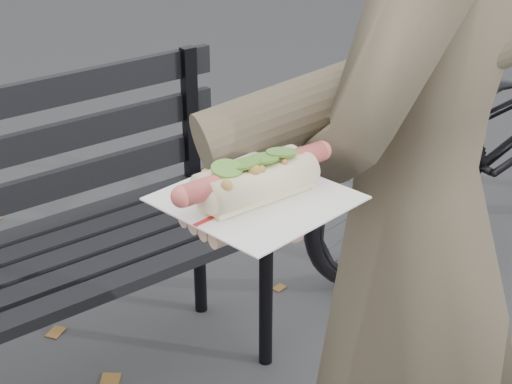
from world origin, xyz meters
TOP-DOWN VIEW (x-y plane):
  - bicycle at (1.74, 0.75)m, footprint 1.81×0.85m
  - person at (0.35, 0.01)m, footprint 0.73×0.60m
  - held_hotdog at (0.13, -0.03)m, footprint 0.64×0.32m

SIDE VIEW (x-z plane):
  - bicycle at x=1.74m, z-range 0.00..0.91m
  - person at x=0.35m, z-range 0.00..1.71m
  - held_hotdog at x=0.13m, z-range 1.03..1.22m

